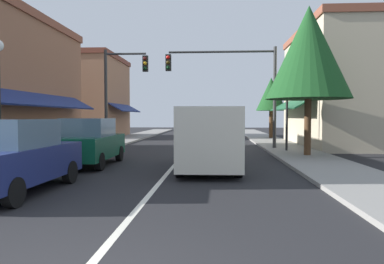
% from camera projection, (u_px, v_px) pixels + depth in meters
% --- Properties ---
extents(ground_plane, '(80.00, 80.00, 0.00)m').
position_uv_depth(ground_plane, '(189.00, 148.00, 21.43)').
color(ground_plane, black).
extents(sidewalk_left, '(2.60, 56.00, 0.12)m').
position_uv_depth(sidewalk_left, '(97.00, 146.00, 21.77)').
color(sidewalk_left, gray).
rests_on(sidewalk_left, ground).
extents(sidewalk_right, '(2.60, 56.00, 0.12)m').
position_uv_depth(sidewalk_right, '(284.00, 147.00, 21.08)').
color(sidewalk_right, gray).
rests_on(sidewalk_right, ground).
extents(lane_center_stripe, '(0.14, 52.00, 0.01)m').
position_uv_depth(lane_center_stripe, '(189.00, 148.00, 21.43)').
color(lane_center_stripe, silver).
rests_on(lane_center_stripe, ground).
extents(storefront_right_block, '(6.23, 10.20, 7.29)m').
position_uv_depth(storefront_right_block, '(339.00, 87.00, 22.69)').
color(storefront_right_block, '#BCAD8E').
rests_on(storefront_right_block, ground).
extents(storefront_far_left, '(5.96, 8.20, 7.06)m').
position_uv_depth(storefront_far_left, '(93.00, 97.00, 31.82)').
color(storefront_far_left, '#9E6B4C').
rests_on(storefront_far_left, ground).
extents(parked_car_nearest_left, '(1.85, 4.13, 1.77)m').
position_uv_depth(parked_car_nearest_left, '(13.00, 157.00, 8.66)').
color(parked_car_nearest_left, navy).
rests_on(parked_car_nearest_left, ground).
extents(parked_car_second_left, '(1.84, 4.13, 1.77)m').
position_uv_depth(parked_car_second_left, '(89.00, 142.00, 13.64)').
color(parked_car_second_left, '#0F4C33').
rests_on(parked_car_second_left, ground).
extents(van_in_lane, '(2.09, 5.22, 2.12)m').
position_uv_depth(van_in_lane, '(209.00, 136.00, 12.57)').
color(van_in_lane, beige).
rests_on(van_in_lane, ground).
extents(traffic_signal_mast_arm, '(6.08, 0.50, 5.65)m').
position_uv_depth(traffic_signal_mast_arm, '(236.00, 78.00, 20.03)').
color(traffic_signal_mast_arm, '#333333').
rests_on(traffic_signal_mast_arm, ground).
extents(traffic_signal_left_corner, '(2.60, 0.50, 5.69)m').
position_uv_depth(traffic_signal_left_corner, '(119.00, 84.00, 21.02)').
color(traffic_signal_left_corner, '#333333').
rests_on(traffic_signal_left_corner, ground).
extents(street_lamp_right_mid, '(0.36, 0.36, 4.56)m').
position_uv_depth(street_lamp_right_mid, '(287.00, 92.00, 18.34)').
color(street_lamp_right_mid, black).
rests_on(street_lamp_right_mid, ground).
extents(tree_right_near, '(3.73, 3.73, 6.72)m').
position_uv_depth(tree_right_near, '(309.00, 53.00, 16.10)').
color(tree_right_near, '#4C331E').
rests_on(tree_right_near, ground).
extents(tree_right_far, '(2.41, 2.41, 4.97)m').
position_uv_depth(tree_right_far, '(271.00, 95.00, 29.32)').
color(tree_right_far, '#4C331E').
rests_on(tree_right_far, ground).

